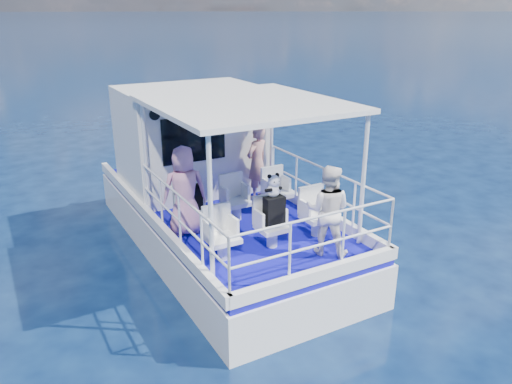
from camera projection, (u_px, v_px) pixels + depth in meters
ground at (242, 266)px, 9.53m from camera, size 2000.00×2000.00×0.00m
hull at (220, 246)px, 10.35m from camera, size 3.00×7.00×1.60m
deck at (219, 208)px, 10.05m from camera, size 2.90×6.90×0.10m
cabin at (191, 138)px, 10.72m from camera, size 2.85×2.00×2.20m
canopy at (246, 104)px, 8.28m from camera, size 3.00×3.20×0.08m
canopy_posts at (247, 170)px, 8.63m from camera, size 2.77×2.97×2.20m
railings at (257, 208)px, 8.57m from camera, size 2.84×3.59×1.00m
seat_port_fwd at (191, 219)px, 8.90m from camera, size 0.48×0.46×0.38m
seat_center_fwd at (236, 210)px, 9.32m from camera, size 0.48×0.46×0.38m
seat_stbd_fwd at (277, 201)px, 9.73m from camera, size 0.48×0.46×0.38m
seat_port_aft at (223, 248)px, 7.84m from camera, size 0.48×0.46×0.38m
seat_center_aft at (272, 236)px, 8.25m from camera, size 0.48×0.46×0.38m
seat_stbd_aft at (316, 225)px, 8.66m from camera, size 0.48×0.46×0.38m
passenger_port_fwd at (185, 191)px, 8.55m from camera, size 0.66×0.54×1.57m
passenger_stbd_fwd at (257, 163)px, 10.20m from camera, size 0.65×0.55×1.53m
passenger_stbd_aft at (328, 210)px, 7.85m from camera, size 0.90×0.90×1.47m
backpack_port at (192, 198)px, 8.76m from camera, size 0.34×0.19×0.44m
backpack_center at (274, 211)px, 8.09m from camera, size 0.33×0.19×0.50m
compact_camera at (191, 184)px, 8.67m from camera, size 0.09×0.06×0.06m
panda at (273, 185)px, 7.96m from camera, size 0.25×0.21×0.38m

